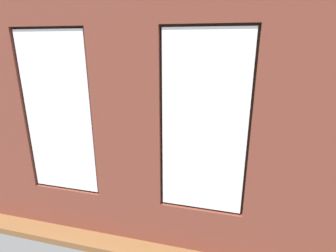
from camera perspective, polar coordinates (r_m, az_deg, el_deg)
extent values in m
cube|color=brown|center=(6.33, 1.06, -8.27)|extent=(6.66, 5.88, 0.10)
cube|color=brown|center=(3.28, 30.76, -2.39)|extent=(1.52, 0.16, 3.45)
cube|color=brown|center=(3.40, -8.87, 0.58)|extent=(0.91, 0.16, 3.45)
cube|color=brown|center=(3.83, 6.91, -21.09)|extent=(1.06, 0.16, 0.64)
cube|color=white|center=(3.10, 7.78, -0.10)|extent=(1.00, 0.03, 2.20)
cube|color=#38281E|center=(3.16, 7.91, 0.22)|extent=(1.06, 0.04, 2.26)
cube|color=brown|center=(4.45, -20.19, -16.03)|extent=(1.06, 0.16, 0.64)
cube|color=brown|center=(3.79, -25.10, 23.20)|extent=(1.06, 0.16, 0.55)
cube|color=white|center=(3.84, -22.78, 2.13)|extent=(1.00, 0.03, 2.20)
cube|color=#38281E|center=(3.89, -22.26, 2.36)|extent=(1.06, 0.04, 2.26)
cube|color=#A87547|center=(3.95, -7.51, -14.62)|extent=(3.23, 0.24, 0.06)
cube|color=black|center=(3.38, -8.61, 7.99)|extent=(0.47, 0.03, 0.59)
cube|color=#389360|center=(3.40, -8.51, 8.03)|extent=(0.41, 0.01, 0.53)
cube|color=white|center=(6.92, -24.29, 7.89)|extent=(0.10, 4.88, 3.45)
cube|color=black|center=(4.70, -6.90, -14.69)|extent=(1.90, 0.85, 0.42)
cube|color=black|center=(4.24, -8.72, -12.33)|extent=(1.90, 0.24, 0.38)
cube|color=black|center=(4.33, 3.64, -12.78)|extent=(0.22, 0.85, 0.24)
cube|color=black|center=(4.89, -16.42, -9.81)|extent=(0.22, 0.85, 0.24)
cube|color=black|center=(4.48, -2.38, -12.22)|extent=(0.67, 0.65, 0.12)
cube|color=black|center=(4.73, -11.06, -10.91)|extent=(0.67, 0.65, 0.12)
cube|color=black|center=(5.80, 22.89, -9.45)|extent=(0.98, 1.83, 0.42)
cube|color=black|center=(5.72, 26.55, -5.90)|extent=(0.37, 1.78, 0.38)
cube|color=black|center=(6.37, 21.82, -3.83)|extent=(0.86, 0.28, 0.24)
cube|color=black|center=(4.99, 25.12, -10.24)|extent=(0.86, 0.28, 0.24)
cube|color=black|center=(5.97, 22.18, -5.70)|extent=(0.69, 0.66, 0.12)
cube|color=black|center=(5.38, 23.53, -8.45)|extent=(0.69, 0.66, 0.12)
cube|color=tan|center=(6.25, 0.83, -4.02)|extent=(1.51, 0.85, 0.04)
cube|color=tan|center=(6.56, 7.53, -5.14)|extent=(0.07, 0.07, 0.39)
cube|color=tan|center=(6.84, -4.14, -4.04)|extent=(0.07, 0.07, 0.39)
cube|color=tan|center=(5.89, 6.62, -7.82)|extent=(0.07, 0.07, 0.39)
cube|color=tan|center=(6.20, -6.29, -6.44)|extent=(0.07, 0.07, 0.39)
cylinder|color=#B23D38|center=(6.37, -0.60, -3.00)|extent=(0.07, 0.07, 0.08)
cylinder|color=#B7333D|center=(6.28, 4.85, -3.22)|extent=(0.08, 0.08, 0.11)
cylinder|color=#47423D|center=(6.23, -3.51, -3.56)|extent=(0.09, 0.09, 0.07)
sphere|color=#1E5B28|center=(6.20, -3.52, -2.83)|extent=(0.10, 0.10, 0.10)
cube|color=#B2B2B7|center=(6.10, 1.58, -4.27)|extent=(0.17, 0.12, 0.02)
cube|color=black|center=(6.24, 0.83, -3.76)|extent=(0.07, 0.18, 0.02)
cube|color=black|center=(7.70, -17.68, -1.87)|extent=(1.30, 0.42, 0.51)
cube|color=black|center=(7.62, -17.87, 0.11)|extent=(0.42, 0.20, 0.05)
cube|color=black|center=(7.60, -17.91, 0.51)|extent=(0.06, 0.04, 0.06)
cube|color=black|center=(7.52, -18.14, 2.86)|extent=(0.95, 0.04, 0.58)
cube|color=black|center=(7.53, -18.05, 2.90)|extent=(0.90, 0.01, 0.53)
cylinder|color=olive|center=(7.79, 4.98, -1.73)|extent=(0.52, 0.52, 0.28)
ellipsoid|color=silver|center=(7.69, 5.05, 0.67)|extent=(1.15, 1.15, 0.46)
ellipsoid|color=navy|center=(7.67, 4.43, 1.54)|extent=(0.44, 0.44, 0.18)
cylinder|color=#9E5638|center=(8.67, -11.42, 0.29)|extent=(0.39, 0.39, 0.36)
cylinder|color=brown|center=(8.57, -11.57, 2.73)|extent=(0.07, 0.07, 0.40)
cone|color=#337F38|center=(8.53, -12.62, 5.44)|extent=(0.43, 0.21, 0.52)
cone|color=#337F38|center=(8.41, -12.54, 5.29)|extent=(0.37, 0.44, 0.52)
cone|color=#337F38|center=(8.34, -11.50, 5.23)|extent=(0.40, 0.43, 0.52)
cone|color=#337F38|center=(8.43, -10.72, 5.32)|extent=(0.46, 0.22, 0.50)
cone|color=#337F38|center=(8.56, -10.55, 5.31)|extent=(0.45, 0.48, 0.46)
cone|color=#337F38|center=(8.69, -11.59, 5.32)|extent=(0.33, 0.54, 0.44)
cylinder|color=gray|center=(4.49, 28.34, -18.85)|extent=(0.38, 0.38, 0.39)
cylinder|color=brown|center=(4.33, 28.90, -15.75)|extent=(0.06, 0.06, 0.18)
ellipsoid|color=#337F38|center=(4.19, 29.49, -12.42)|extent=(0.65, 0.65, 0.40)
cylinder|color=#9E5638|center=(5.32, -23.72, -12.59)|extent=(0.29, 0.29, 0.33)
cylinder|color=brown|center=(5.16, -24.22, -9.00)|extent=(0.05, 0.05, 0.41)
cone|color=#1E5B28|center=(5.08, -26.47, -4.28)|extent=(0.48, 0.20, 0.56)
cone|color=#1E5B28|center=(4.85, -25.84, -5.15)|extent=(0.22, 0.48, 0.56)
cone|color=#1E5B28|center=(4.89, -22.46, -5.39)|extent=(0.57, 0.21, 0.47)
cone|color=#1E5B28|center=(5.12, -23.26, -3.94)|extent=(0.22, 0.52, 0.53)
cylinder|color=#47423D|center=(7.98, 22.11, -2.17)|extent=(0.38, 0.38, 0.38)
cylinder|color=brown|center=(7.86, 22.45, 0.59)|extent=(0.07, 0.07, 0.43)
cone|color=#337F38|center=(7.70, 21.12, 3.56)|extent=(0.57, 0.22, 0.50)
cone|color=#337F38|center=(7.56, 22.50, 3.43)|extent=(0.30, 0.53, 0.55)
cone|color=#337F38|center=(7.69, 24.17, 3.48)|extent=(0.50, 0.37, 0.56)
cone|color=#337F38|center=(7.94, 23.78, 3.72)|extent=(0.48, 0.49, 0.51)
cone|color=#337F38|center=(7.91, 22.06, 4.10)|extent=(0.34, 0.51, 0.56)
cylinder|color=beige|center=(4.48, 10.94, -17.61)|extent=(0.30, 0.30, 0.29)
cylinder|color=brown|center=(4.26, 11.27, -12.98)|extent=(0.05, 0.05, 0.55)
cone|color=#3D8E42|center=(4.05, 9.40, -7.01)|extent=(0.42, 0.14, 0.48)
cone|color=#3D8E42|center=(3.95, 9.64, -7.89)|extent=(0.42, 0.39, 0.46)
cone|color=#3D8E42|center=(3.89, 11.83, -8.24)|extent=(0.18, 0.44, 0.47)
cone|color=#3D8E42|center=(3.99, 14.24, -8.40)|extent=(0.49, 0.31, 0.42)
cone|color=#3D8E42|center=(4.08, 13.83, -7.06)|extent=(0.44, 0.24, 0.48)
cone|color=#3D8E42|center=(4.23, 12.82, -6.74)|extent=(0.30, 0.49, 0.42)
cone|color=#3D8E42|center=(4.19, 10.62, -6.38)|extent=(0.33, 0.45, 0.46)
cylinder|color=#47423D|center=(7.01, 18.52, -5.34)|extent=(0.14, 0.14, 0.17)
cylinder|color=brown|center=(6.96, 18.64, -4.26)|extent=(0.02, 0.02, 0.11)
ellipsoid|color=#286B2D|center=(6.91, 18.76, -3.10)|extent=(0.22, 0.22, 0.19)
cylinder|color=brown|center=(6.60, -18.47, -6.32)|extent=(0.26, 0.26, 0.27)
cylinder|color=brown|center=(6.48, -18.76, -3.57)|extent=(0.05, 0.05, 0.41)
cone|color=#1E5B28|center=(6.42, -20.32, -0.16)|extent=(0.45, 0.21, 0.49)
cone|color=#1E5B28|center=(6.33, -20.54, -0.51)|extent=(0.44, 0.43, 0.48)
cone|color=#1E5B28|center=(6.18, -19.48, -1.20)|extent=(0.32, 0.52, 0.43)
cone|color=#1E5B28|center=(6.23, -18.01, -0.70)|extent=(0.50, 0.29, 0.46)
cone|color=#1E5B28|center=(6.32, -17.91, -0.09)|extent=(0.44, 0.30, 0.50)
cone|color=#1E5B28|center=(6.48, -17.95, 0.00)|extent=(0.26, 0.50, 0.46)
cone|color=#1E5B28|center=(6.55, -19.43, -0.17)|extent=(0.47, 0.47, 0.42)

